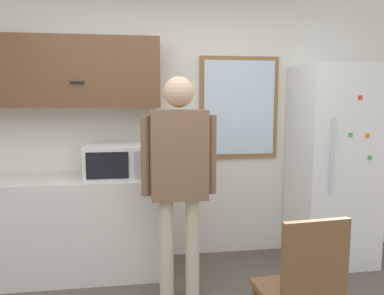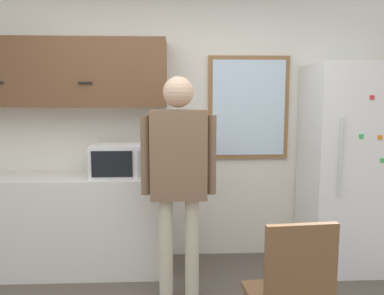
# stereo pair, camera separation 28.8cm
# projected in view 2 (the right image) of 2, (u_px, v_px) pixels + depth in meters

# --- Properties ---
(back_wall) EXTENTS (6.00, 0.06, 2.70)m
(back_wall) POSITION_uv_depth(u_px,v_px,m) (170.00, 123.00, 3.69)
(back_wall) COLOR silver
(back_wall) RESTS_ON ground_plane
(counter) EXTENTS (2.17, 0.57, 0.89)m
(counter) POSITION_uv_depth(u_px,v_px,m) (50.00, 223.00, 3.45)
(counter) COLOR silver
(counter) RESTS_ON ground_plane
(upper_cabinets) EXTENTS (2.17, 0.33, 0.62)m
(upper_cabinets) POSITION_uv_depth(u_px,v_px,m) (47.00, 73.00, 3.40)
(upper_cabinets) COLOR brown
(microwave) EXTENTS (0.50, 0.40, 0.29)m
(microwave) POSITION_uv_depth(u_px,v_px,m) (121.00, 160.00, 3.37)
(microwave) COLOR white
(microwave) RESTS_ON counter
(person) EXTENTS (0.58, 0.23, 1.75)m
(person) POSITION_uv_depth(u_px,v_px,m) (179.00, 166.00, 2.87)
(person) COLOR beige
(person) RESTS_ON ground_plane
(refrigerator) EXTENTS (0.72, 0.65, 1.90)m
(refrigerator) POSITION_uv_depth(u_px,v_px,m) (345.00, 168.00, 3.47)
(refrigerator) COLOR white
(refrigerator) RESTS_ON ground_plane
(chair) EXTENTS (0.46, 0.46, 0.94)m
(chair) POSITION_uv_depth(u_px,v_px,m) (292.00, 292.00, 2.10)
(chair) COLOR brown
(chair) RESTS_ON ground_plane
(window) EXTENTS (0.79, 0.05, 1.00)m
(window) POSITION_uv_depth(u_px,v_px,m) (248.00, 108.00, 3.67)
(window) COLOR olive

